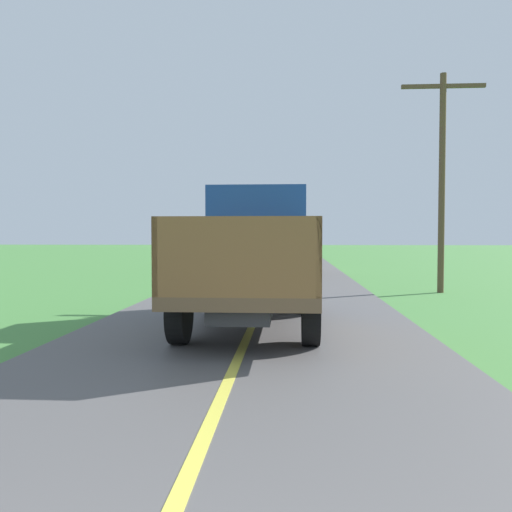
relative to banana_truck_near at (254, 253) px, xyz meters
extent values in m
cube|color=#2D2D30|center=(0.01, -0.88, -0.79)|extent=(0.90, 5.51, 0.24)
cube|color=brown|center=(0.01, -0.88, -0.59)|extent=(2.30, 5.80, 0.20)
cube|color=#1E479E|center=(0.01, 1.07, 0.46)|extent=(2.10, 1.90, 1.90)
cube|color=black|center=(0.01, 2.02, 0.79)|extent=(1.78, 0.02, 0.76)
cube|color=brown|center=(-1.10, -1.86, 0.06)|extent=(0.08, 3.85, 1.10)
cube|color=brown|center=(1.12, -1.86, 0.06)|extent=(0.08, 3.85, 1.10)
cube|color=brown|center=(0.01, -3.74, 0.06)|extent=(2.30, 0.08, 1.10)
cube|color=brown|center=(0.01, 0.03, 0.06)|extent=(2.30, 0.08, 1.10)
cylinder|color=black|center=(-1.04, 0.92, -0.89)|extent=(0.28, 1.00, 1.00)
cylinder|color=black|center=(1.06, 0.92, -0.89)|extent=(0.28, 1.00, 1.00)
cylinder|color=black|center=(-1.04, -2.48, -0.89)|extent=(0.28, 1.00, 1.00)
cylinder|color=black|center=(1.06, -2.48, -0.89)|extent=(0.28, 1.00, 1.00)
ellipsoid|color=#B6C72D|center=(-0.25, -1.15, 0.04)|extent=(0.48, 0.60, 0.44)
ellipsoid|color=#BBC41B|center=(-0.78, -1.52, 0.02)|extent=(0.55, 0.67, 0.51)
ellipsoid|color=#ACBE19|center=(-0.60, -2.83, -0.32)|extent=(0.44, 0.52, 0.49)
ellipsoid|color=#B2D324|center=(0.18, -1.34, -0.02)|extent=(0.59, 0.60, 0.37)
ellipsoid|color=#B5CB2F|center=(-0.66, -1.50, 0.33)|extent=(0.48, 0.47, 0.42)
ellipsoid|color=gold|center=(0.55, -0.80, 0.00)|extent=(0.47, 0.53, 0.42)
ellipsoid|color=#A9CA2A|center=(-0.54, -3.32, -0.30)|extent=(0.47, 0.46, 0.39)
ellipsoid|color=#B1C829|center=(0.89, -2.50, -0.27)|extent=(0.42, 0.52, 0.50)
ellipsoid|color=gold|center=(0.18, -1.66, -0.28)|extent=(0.51, 0.53, 0.39)
cube|color=#2D2D30|center=(0.08, 14.62, -0.79)|extent=(0.90, 5.51, 0.24)
cube|color=brown|center=(0.08, 14.62, -0.59)|extent=(2.30, 5.80, 0.20)
cube|color=silver|center=(0.08, 16.57, 0.46)|extent=(2.10, 1.90, 1.90)
cube|color=black|center=(0.08, 17.52, 0.79)|extent=(1.78, 0.02, 0.76)
cube|color=#232328|center=(-1.03, 13.64, 0.06)|extent=(0.08, 3.85, 1.10)
cube|color=#232328|center=(1.19, 13.64, 0.06)|extent=(0.08, 3.85, 1.10)
cube|color=#232328|center=(0.08, 11.76, 0.06)|extent=(2.30, 0.08, 1.10)
cube|color=#232328|center=(0.08, 15.53, 0.06)|extent=(2.30, 0.08, 1.10)
cylinder|color=black|center=(-0.97, 16.41, -0.89)|extent=(0.28, 1.00, 1.00)
cylinder|color=black|center=(1.13, 16.41, -0.89)|extent=(0.28, 1.00, 1.00)
cylinder|color=black|center=(-0.97, 13.02, -0.89)|extent=(0.28, 1.00, 1.00)
cylinder|color=black|center=(1.13, 13.02, -0.89)|extent=(0.28, 1.00, 1.00)
ellipsoid|color=#B7C91E|center=(-0.36, 12.49, -0.32)|extent=(0.48, 0.51, 0.44)
ellipsoid|color=#A9C42A|center=(0.44, 15.19, 0.03)|extent=(0.41, 0.38, 0.39)
ellipsoid|color=#ABCF26|center=(0.90, 14.18, 0.31)|extent=(0.56, 0.72, 0.51)
ellipsoid|color=#B9C31A|center=(-0.81, 12.71, -0.30)|extent=(0.47, 0.46, 0.39)
ellipsoid|color=#AAD41A|center=(0.98, 12.32, -0.32)|extent=(0.42, 0.45, 0.41)
ellipsoid|color=#ADD42E|center=(0.02, 13.42, 0.05)|extent=(0.40, 0.38, 0.39)
ellipsoid|color=#B6C825|center=(-0.28, 14.52, -0.01)|extent=(0.44, 0.52, 0.43)
cylinder|color=brown|center=(5.51, 6.24, 1.99)|extent=(0.20, 0.20, 6.91)
cube|color=brown|center=(5.51, 6.24, 5.04)|extent=(2.59, 0.12, 0.12)
camera|label=1|loc=(0.74, -10.77, 0.35)|focal=36.84mm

